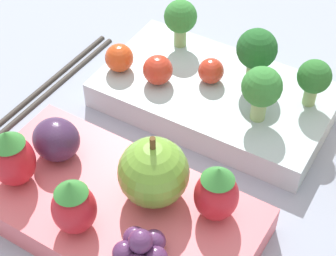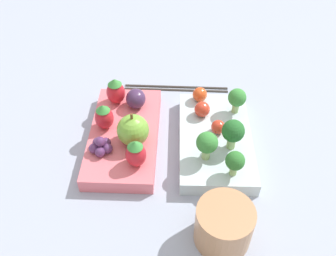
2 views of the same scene
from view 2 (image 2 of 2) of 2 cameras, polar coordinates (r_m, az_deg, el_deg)
name	(u,v)px [view 2 (image 2 of 2)]	position (r m, az deg, el deg)	size (l,w,h in m)	color
ground_plane	(167,145)	(0.66, -0.15, -2.61)	(4.00, 4.00, 0.00)	#939EB2
bento_box_savoury	(213,139)	(0.66, 6.94, -1.63)	(0.22, 0.13, 0.03)	silver
bento_box_fruit	(123,136)	(0.66, -6.89, -1.20)	(0.23, 0.12, 0.03)	#DB6670
broccoli_floret_0	(205,143)	(0.58, 5.71, -2.35)	(0.03, 0.03, 0.05)	#93B770
broccoli_floret_1	(233,162)	(0.57, 9.91, -5.06)	(0.03, 0.03, 0.05)	#93B770
broccoli_floret_2	(236,98)	(0.67, 10.25, 4.47)	(0.03, 0.03, 0.05)	#93B770
broccoli_floret_3	(231,132)	(0.60, 9.65, -0.59)	(0.04, 0.04, 0.06)	#93B770
cherry_tomato_0	(198,94)	(0.70, 4.65, 5.12)	(0.03, 0.03, 0.03)	#DB4C1E
cherry_tomato_1	(217,127)	(0.64, 7.42, 0.17)	(0.02, 0.02, 0.02)	red
cherry_tomato_2	(201,109)	(0.67, 5.00, 2.87)	(0.03, 0.03, 0.03)	red
apple	(131,130)	(0.61, -5.61, -0.33)	(0.05, 0.05, 0.06)	#70A838
strawberry_0	(114,91)	(0.69, -8.20, 5.58)	(0.03, 0.03, 0.05)	red
strawberry_1	(102,117)	(0.65, -9.95, 1.70)	(0.03, 0.03, 0.05)	red
strawberry_2	(134,153)	(0.58, -5.20, -3.87)	(0.03, 0.03, 0.05)	red
plum	(134,99)	(0.68, -5.15, 4.48)	(0.04, 0.04, 0.04)	#42284C
grape_cluster	(99,146)	(0.62, -10.44, -2.71)	(0.04, 0.04, 0.03)	#562D5B
drinking_cup	(222,225)	(0.53, 8.20, -14.47)	(0.08, 0.08, 0.07)	tan
chopsticks_pair	(175,88)	(0.77, 1.05, 6.17)	(0.03, 0.21, 0.01)	#332D28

